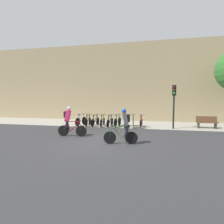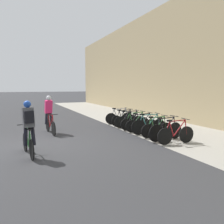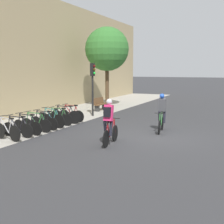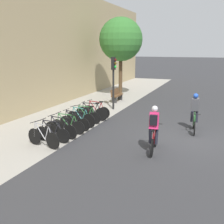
{
  "view_description": "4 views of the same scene",
  "coord_description": "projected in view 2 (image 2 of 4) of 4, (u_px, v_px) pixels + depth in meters",
  "views": [
    {
      "loc": [
        2.42,
        -8.38,
        2.24
      ],
      "look_at": [
        -0.06,
        3.45,
        1.29
      ],
      "focal_mm": 28.0,
      "sensor_mm": 36.0,
      "label": 1
    },
    {
      "loc": [
        8.33,
        -0.36,
        2.15
      ],
      "look_at": [
        -0.17,
        3.43,
        1.09
      ],
      "focal_mm": 35.0,
      "sensor_mm": 36.0,
      "label": 2
    },
    {
      "loc": [
        -12.6,
        -3.7,
        2.85
      ],
      "look_at": [
        -1.75,
        1.13,
        1.22
      ],
      "focal_mm": 50.0,
      "sensor_mm": 36.0,
      "label": 3
    },
    {
      "loc": [
        -11.68,
        -1.02,
        3.78
      ],
      "look_at": [
        -1.38,
        2.99,
        1.21
      ],
      "focal_mm": 45.0,
      "sensor_mm": 36.0,
      "label": 4
    }
  ],
  "objects": [
    {
      "name": "ground",
      "position": [
        28.0,
        147.0,
        7.95
      ],
      "size": [
        200.0,
        200.0,
        0.0
      ],
      "primitive_type": "plane",
      "color": "#333335"
    },
    {
      "name": "kerb_strip",
      "position": [
        175.0,
        131.0,
        10.68
      ],
      "size": [
        44.0,
        4.5,
        0.01
      ],
      "primitive_type": "cube",
      "color": "#A39E93",
      "rests_on": "ground"
    },
    {
      "name": "building_facade",
      "position": [
        217.0,
        54.0,
        11.27
      ],
      "size": [
        44.0,
        0.6,
        7.7
      ],
      "primitive_type": "cube",
      "color": "tan",
      "rests_on": "ground"
    },
    {
      "name": "cyclist_pink",
      "position": [
        49.0,
        113.0,
        10.22
      ],
      "size": [
        1.73,
        0.48,
        1.76
      ],
      "color": "black",
      "rests_on": "ground"
    },
    {
      "name": "cyclist_grey",
      "position": [
        28.0,
        127.0,
        6.67
      ],
      "size": [
        1.67,
        0.51,
        1.75
      ],
      "color": "black",
      "rests_on": "ground"
    },
    {
      "name": "parked_bike_0",
      "position": [
        119.0,
        117.0,
        12.77
      ],
      "size": [
        0.49,
        1.62,
        0.97
      ],
      "color": "black",
      "rests_on": "ground"
    },
    {
      "name": "parked_bike_1",
      "position": [
        124.0,
        119.0,
        12.21
      ],
      "size": [
        0.46,
        1.58,
        0.94
      ],
      "color": "black",
      "rests_on": "ground"
    },
    {
      "name": "parked_bike_2",
      "position": [
        129.0,
        120.0,
        11.65
      ],
      "size": [
        0.46,
        1.67,
        0.95
      ],
      "color": "black",
      "rests_on": "ground"
    },
    {
      "name": "parked_bike_3",
      "position": [
        135.0,
        122.0,
        11.09
      ],
      "size": [
        0.46,
        1.67,
        0.94
      ],
      "color": "black",
      "rests_on": "ground"
    },
    {
      "name": "parked_bike_4",
      "position": [
        141.0,
        124.0,
        10.53
      ],
      "size": [
        0.46,
        1.65,
        0.94
      ],
      "color": "black",
      "rests_on": "ground"
    },
    {
      "name": "parked_bike_5",
      "position": [
        149.0,
        126.0,
        9.97
      ],
      "size": [
        0.46,
        1.68,
        0.98
      ],
      "color": "black",
      "rests_on": "ground"
    },
    {
      "name": "parked_bike_6",
      "position": [
        157.0,
        129.0,
        9.41
      ],
      "size": [
        0.46,
        1.58,
        0.94
      ],
      "color": "black",
      "rests_on": "ground"
    },
    {
      "name": "parked_bike_7",
      "position": [
        166.0,
        130.0,
        8.85
      ],
      "size": [
        0.46,
        1.75,
        0.98
      ],
      "color": "black",
      "rests_on": "ground"
    },
    {
      "name": "parked_bike_8",
      "position": [
        176.0,
        134.0,
        8.29
      ],
      "size": [
        0.46,
        1.62,
        0.96
      ],
      "color": "black",
      "rests_on": "ground"
    }
  ]
}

